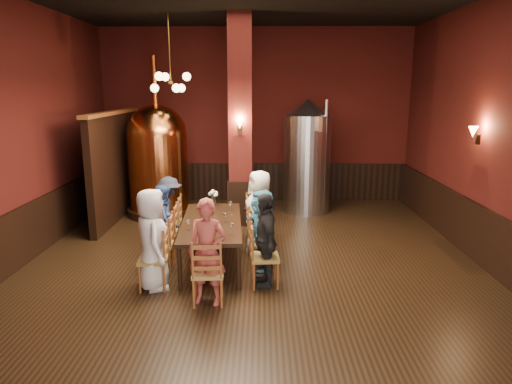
{
  "coord_description": "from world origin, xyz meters",
  "views": [
    {
      "loc": [
        0.18,
        -7.12,
        2.99
      ],
      "look_at": [
        0.07,
        0.2,
        1.31
      ],
      "focal_mm": 32.0,
      "sensor_mm": 36.0,
      "label": 1
    }
  ],
  "objects_px": {
    "person_2": "(165,221)",
    "rose_vase": "(213,196)",
    "copper_kettle": "(158,159)",
    "dining_table": "(212,224)",
    "steel_vessel": "(307,156)",
    "person_1": "(159,234)",
    "person_0": "(152,239)"
  },
  "relations": [
    {
      "from": "copper_kettle",
      "to": "rose_vase",
      "type": "bearing_deg",
      "value": -54.16
    },
    {
      "from": "copper_kettle",
      "to": "person_1",
      "type": "bearing_deg",
      "value": -77.64
    },
    {
      "from": "dining_table",
      "to": "steel_vessel",
      "type": "distance_m",
      "value": 4.0
    },
    {
      "from": "person_0",
      "to": "copper_kettle",
      "type": "xyz_separation_m",
      "value": [
        -0.81,
        4.15,
        0.57
      ]
    },
    {
      "from": "person_2",
      "to": "copper_kettle",
      "type": "xyz_separation_m",
      "value": [
        -0.72,
        2.83,
        0.69
      ]
    },
    {
      "from": "person_2",
      "to": "copper_kettle",
      "type": "height_order",
      "value": "copper_kettle"
    },
    {
      "from": "copper_kettle",
      "to": "dining_table",
      "type": "bearing_deg",
      "value": -62.85
    },
    {
      "from": "person_1",
      "to": "copper_kettle",
      "type": "distance_m",
      "value": 3.64
    },
    {
      "from": "dining_table",
      "to": "copper_kettle",
      "type": "bearing_deg",
      "value": 113.1
    },
    {
      "from": "person_0",
      "to": "person_1",
      "type": "distance_m",
      "value": 0.68
    },
    {
      "from": "copper_kettle",
      "to": "rose_vase",
      "type": "xyz_separation_m",
      "value": [
        1.52,
        -2.1,
        -0.39
      ]
    },
    {
      "from": "steel_vessel",
      "to": "rose_vase",
      "type": "xyz_separation_m",
      "value": [
        -2.03,
        -2.43,
        -0.4
      ]
    },
    {
      "from": "steel_vessel",
      "to": "person_1",
      "type": "bearing_deg",
      "value": -126.06
    },
    {
      "from": "dining_table",
      "to": "copper_kettle",
      "type": "xyz_separation_m",
      "value": [
        -1.59,
        3.1,
        0.66
      ]
    },
    {
      "from": "person_1",
      "to": "steel_vessel",
      "type": "relative_size",
      "value": 0.46
    },
    {
      "from": "person_1",
      "to": "rose_vase",
      "type": "relative_size",
      "value": 3.88
    },
    {
      "from": "person_0",
      "to": "steel_vessel",
      "type": "height_order",
      "value": "steel_vessel"
    },
    {
      "from": "steel_vessel",
      "to": "rose_vase",
      "type": "distance_m",
      "value": 3.19
    },
    {
      "from": "rose_vase",
      "to": "dining_table",
      "type": "bearing_deg",
      "value": -85.89
    },
    {
      "from": "rose_vase",
      "to": "steel_vessel",
      "type": "bearing_deg",
      "value": 50.18
    },
    {
      "from": "person_1",
      "to": "dining_table",
      "type": "bearing_deg",
      "value": -79.84
    },
    {
      "from": "dining_table",
      "to": "rose_vase",
      "type": "bearing_deg",
      "value": 90.06
    },
    {
      "from": "person_2",
      "to": "rose_vase",
      "type": "height_order",
      "value": "person_2"
    },
    {
      "from": "dining_table",
      "to": "rose_vase",
      "type": "height_order",
      "value": "rose_vase"
    },
    {
      "from": "dining_table",
      "to": "person_2",
      "type": "relative_size",
      "value": 1.87
    },
    {
      "from": "steel_vessel",
      "to": "person_0",
      "type": "bearing_deg",
      "value": -121.35
    },
    {
      "from": "dining_table",
      "to": "person_1",
      "type": "height_order",
      "value": "person_1"
    },
    {
      "from": "steel_vessel",
      "to": "rose_vase",
      "type": "height_order",
      "value": "steel_vessel"
    },
    {
      "from": "person_0",
      "to": "person_2",
      "type": "relative_size",
      "value": 1.17
    },
    {
      "from": "dining_table",
      "to": "person_1",
      "type": "bearing_deg",
      "value": -158.78
    },
    {
      "from": "person_0",
      "to": "steel_vessel",
      "type": "relative_size",
      "value": 0.57
    },
    {
      "from": "dining_table",
      "to": "person_1",
      "type": "xyz_separation_m",
      "value": [
        -0.82,
        -0.39,
        -0.06
      ]
    }
  ]
}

